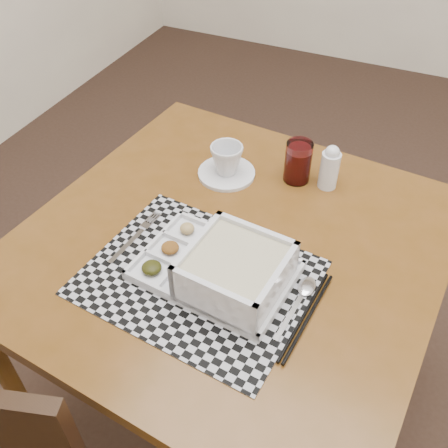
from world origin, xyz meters
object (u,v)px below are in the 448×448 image
(dining_table, at_px, (231,261))
(creamer_bottle, at_px, (330,167))
(cup, at_px, (227,159))
(serving_tray, at_px, (229,272))
(juice_glass, at_px, (298,163))

(dining_table, height_order, creamer_bottle, creamer_bottle)
(cup, bearing_deg, serving_tray, -85.00)
(cup, xyz_separation_m, creamer_bottle, (0.25, 0.06, 0.01))
(dining_table, xyz_separation_m, serving_tray, (0.05, -0.13, 0.11))
(dining_table, xyz_separation_m, creamer_bottle, (0.14, 0.28, 0.13))
(serving_tray, xyz_separation_m, juice_glass, (0.01, 0.40, 0.01))
(serving_tray, distance_m, juice_glass, 0.40)
(cup, bearing_deg, creamer_bottle, -5.87)
(cup, relative_size, creamer_bottle, 0.70)
(dining_table, xyz_separation_m, juice_glass, (0.06, 0.27, 0.12))
(dining_table, height_order, serving_tray, serving_tray)
(dining_table, bearing_deg, creamer_bottle, 62.69)
(cup, height_order, creamer_bottle, creamer_bottle)
(serving_tray, bearing_deg, creamer_bottle, 77.11)
(dining_table, distance_m, serving_tray, 0.18)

